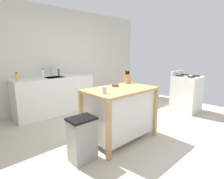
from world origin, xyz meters
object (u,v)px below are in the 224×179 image
(trash_bin, at_px, (82,139))
(bottle_hand_soap, at_px, (59,73))
(stove, at_px, (186,93))
(bowl_stoneware_deep, at_px, (115,85))
(kitchen_island, at_px, (120,111))
(sink_faucet, at_px, (51,72))
(drinking_cup, at_px, (104,90))
(bottle_dish_soap, at_px, (43,74))
(knife_block, at_px, (127,78))
(bottle_spray_cleaner, at_px, (17,77))

(trash_bin, bearing_deg, bottle_hand_soap, 70.86)
(bottle_hand_soap, xyz_separation_m, stove, (2.38, -2.17, -0.53))
(bowl_stoneware_deep, bearing_deg, kitchen_island, -106.73)
(sink_faucet, bearing_deg, drinking_cup, -95.09)
(bowl_stoneware_deep, relative_size, bottle_dish_soap, 0.54)
(bottle_hand_soap, bearing_deg, bottle_dish_soap, -168.30)
(knife_block, height_order, sink_faucet, knife_block)
(knife_block, relative_size, sink_faucet, 1.13)
(sink_faucet, xyz_separation_m, bottle_hand_soap, (0.15, -0.10, -0.02))
(drinking_cup, relative_size, trash_bin, 0.16)
(bowl_stoneware_deep, bearing_deg, sink_faucet, 97.80)
(stove, bearing_deg, trash_bin, -179.92)
(knife_block, height_order, bottle_dish_soap, knife_block)
(kitchen_island, bearing_deg, knife_block, 29.88)
(kitchen_island, bearing_deg, bottle_hand_soap, 91.92)
(bottle_hand_soap, bearing_deg, trash_bin, -109.14)
(kitchen_island, relative_size, bottle_spray_cleaner, 6.45)
(drinking_cup, bearing_deg, trash_bin, 179.04)
(sink_faucet, height_order, stove, sink_faucet)
(bottle_hand_soap, relative_size, stove, 0.19)
(drinking_cup, relative_size, stove, 0.10)
(kitchen_island, height_order, trash_bin, kitchen_island)
(bowl_stoneware_deep, height_order, bottle_spray_cleaner, bottle_spray_cleaner)
(stove, bearing_deg, bottle_hand_soap, 137.54)
(bowl_stoneware_deep, relative_size, bottle_hand_soap, 0.64)
(drinking_cup, bearing_deg, bottle_dish_soap, 92.13)
(stove, bearing_deg, bottle_spray_cleaner, 147.44)
(kitchen_island, distance_m, trash_bin, 0.85)
(trash_bin, bearing_deg, kitchen_island, 6.59)
(bottle_spray_cleaner, relative_size, stove, 0.18)
(kitchen_island, bearing_deg, sink_faucet, 95.79)
(trash_bin, relative_size, sink_faucet, 2.86)
(kitchen_island, distance_m, bottle_spray_cleaner, 2.34)
(kitchen_island, height_order, sink_faucet, sink_faucet)
(sink_faucet, distance_m, bottle_spray_cleaner, 0.82)
(knife_block, distance_m, sink_faucet, 2.03)
(drinking_cup, bearing_deg, bottle_spray_cleaner, 105.83)
(knife_block, height_order, bottle_hand_soap, knife_block)
(kitchen_island, bearing_deg, drinking_cup, -166.48)
(trash_bin, relative_size, stove, 0.62)
(bottle_dish_soap, relative_size, stove, 0.22)
(kitchen_island, xyz_separation_m, bottle_spray_cleaner, (-1.03, 2.04, 0.48))
(trash_bin, bearing_deg, knife_block, 15.70)
(bowl_stoneware_deep, height_order, sink_faucet, sink_faucet)
(drinking_cup, bearing_deg, kitchen_island, 13.52)
(sink_faucet, bearing_deg, bowl_stoneware_deep, -82.20)
(kitchen_island, xyz_separation_m, bottle_hand_soap, (-0.07, 2.08, 0.49))
(sink_faucet, relative_size, bottle_dish_soap, 0.96)
(bowl_stoneware_deep, height_order, drinking_cup, drinking_cup)
(bowl_stoneware_deep, xyz_separation_m, bottle_dish_soap, (-0.56, 1.82, 0.08))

